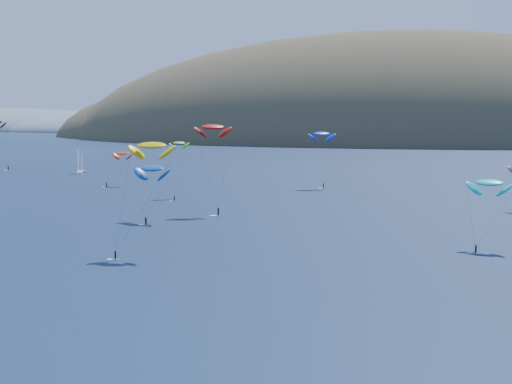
{
  "coord_description": "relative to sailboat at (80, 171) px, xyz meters",
  "views": [
    {
      "loc": [
        41.87,
        -71.16,
        27.44
      ],
      "look_at": [
        7.05,
        80.0,
        9.0
      ],
      "focal_mm": 50.0,
      "sensor_mm": 36.0,
      "label": 1
    }
  ],
  "objects": [
    {
      "name": "ground",
      "position": [
        97.06,
        -202.13,
        -0.95
      ],
      "size": [
        2800.0,
        2800.0,
        0.0
      ],
      "primitive_type": "plane",
      "color": "black",
      "rests_on": "ground"
    },
    {
      "name": "island",
      "position": [
        136.46,
        360.23,
        -11.69
      ],
      "size": [
        730.0,
        300.0,
        210.0
      ],
      "color": "#3D3526",
      "rests_on": "ground"
    },
    {
      "name": "headland",
      "position": [
        -348.2,
        547.95,
        -4.32
      ],
      "size": [
        460.0,
        250.0,
        60.0
      ],
      "color": "slate",
      "rests_on": "ground"
    },
    {
      "name": "sailboat",
      "position": [
        0.0,
        0.0,
        0.0
      ],
      "size": [
        9.77,
        8.97,
        11.66
      ],
      "rotation": [
        0.0,
        0.0,
        0.37
      ],
      "color": "white",
      "rests_on": "ground"
    },
    {
      "name": "kitesurfer_1",
      "position": [
        36.63,
        -39.12,
        10.4
      ],
      "size": [
        8.05,
        10.21,
        13.51
      ],
      "rotation": [
        0.0,
        0.0,
        -0.14
      ],
      "color": "gold",
      "rests_on": "ground"
    },
    {
      "name": "kitesurfer_2",
      "position": [
        89.53,
        -146.71,
        19.36
      ],
      "size": [
        9.04,
        11.53,
        22.74
      ],
      "rotation": [
        0.0,
        0.0,
        0.1
      ],
      "color": "gold",
      "rests_on": "ground"
    },
    {
      "name": "kitesurfer_3",
      "position": [
        66.42,
        -64.38,
        15.55
      ],
      "size": [
        6.51,
        14.98,
        18.24
      ],
      "rotation": [
        0.0,
        0.0,
        0.55
      ],
      "color": "gold",
      "rests_on": "ground"
    },
    {
      "name": "kitesurfer_4",
      "position": [
        105.92,
        -29.21,
        17.53
      ],
      "size": [
        9.87,
        7.5,
        21.03
      ],
      "rotation": [
        0.0,
        0.0,
        0.36
      ],
      "color": "gold",
      "rests_on": "ground"
    },
    {
      "name": "kitesurfer_5",
      "position": [
        152.38,
        -128.09,
        11.85
      ],
      "size": [
        9.27,
        10.89,
        15.18
      ],
      "rotation": [
        0.0,
        0.0,
        -0.34
      ],
      "color": "gold",
      "rests_on": "ground"
    },
    {
      "name": "kitesurfer_9",
      "position": [
        86.16,
        -94.28,
        21.41
      ],
      "size": [
        10.17,
        10.5,
        25.0
      ],
      "rotation": [
        0.0,
        0.0,
        0.42
      ],
      "color": "gold",
      "rests_on": "ground"
    },
    {
      "name": "kitesurfer_10",
      "position": [
        75.5,
        -110.65,
        11.74
      ],
      "size": [
        10.82,
        12.26,
        15.49
      ],
      "rotation": [
        0.0,
        0.0,
        -0.28
      ],
      "color": "gold",
      "rests_on": "ground"
    }
  ]
}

